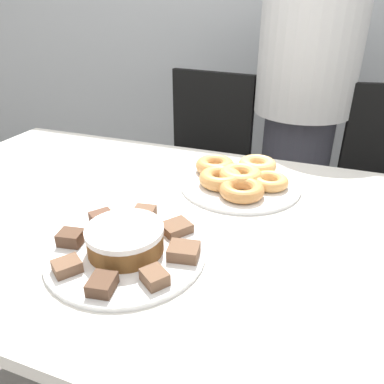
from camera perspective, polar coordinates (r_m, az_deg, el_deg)
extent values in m
cube|color=silver|center=(0.89, -1.62, -4.85)|extent=(1.62, 0.89, 0.03)
cylinder|color=silver|center=(1.72, -20.23, -3.77)|extent=(0.06, 0.06, 0.70)
cylinder|color=#383842|center=(1.82, 14.78, 0.05)|extent=(0.30, 0.30, 0.76)
cylinder|color=silver|center=(1.64, 17.78, 21.80)|extent=(0.40, 0.40, 0.60)
cylinder|color=black|center=(1.92, -0.09, -10.56)|extent=(0.44, 0.44, 0.01)
cylinder|color=#262626|center=(1.80, -0.10, -4.92)|extent=(0.06, 0.06, 0.43)
cube|color=black|center=(1.68, -0.10, 1.89)|extent=(0.49, 0.49, 0.04)
cube|color=black|center=(1.77, 3.02, 11.15)|extent=(0.40, 0.08, 0.42)
cylinder|color=black|center=(1.87, 25.79, -15.08)|extent=(0.44, 0.44, 0.01)
cylinder|color=#262626|center=(1.74, 27.27, -9.55)|extent=(0.06, 0.06, 0.43)
cylinder|color=white|center=(0.78, -9.95, -8.95)|extent=(0.32, 0.32, 0.01)
cylinder|color=white|center=(1.04, 7.30, 1.27)|extent=(0.33, 0.33, 0.01)
cylinder|color=brown|center=(0.76, -10.10, -7.41)|extent=(0.15, 0.15, 0.04)
cylinder|color=white|center=(0.75, -10.26, -5.76)|extent=(0.15, 0.15, 0.01)
cube|color=brown|center=(0.68, -5.72, -12.78)|extent=(0.06, 0.06, 0.02)
cube|color=brown|center=(0.74, -1.26, -9.02)|extent=(0.07, 0.06, 0.02)
cube|color=brown|center=(0.81, -2.43, -5.44)|extent=(0.08, 0.08, 0.02)
cube|color=brown|center=(0.86, -7.37, -3.43)|extent=(0.06, 0.06, 0.03)
cube|color=brown|center=(0.86, -13.40, -4.03)|extent=(0.07, 0.07, 0.02)
cube|color=#513828|center=(0.81, -17.99, -6.64)|extent=(0.05, 0.05, 0.03)
cube|color=brown|center=(0.74, -18.52, -10.68)|extent=(0.06, 0.06, 0.02)
cube|color=#513828|center=(0.68, -13.53, -13.50)|extent=(0.05, 0.06, 0.02)
torus|color=tan|center=(1.03, 7.38, 2.51)|extent=(0.12, 0.12, 0.04)
torus|color=tan|center=(1.03, 11.75, 1.62)|extent=(0.10, 0.10, 0.03)
torus|color=#E5AD66|center=(1.11, 9.91, 4.05)|extent=(0.11, 0.11, 0.04)
torus|color=#D18E4C|center=(1.09, 3.40, 4.07)|extent=(0.11, 0.11, 0.04)
torus|color=#D18E4C|center=(1.01, 4.39, 2.08)|extent=(0.12, 0.12, 0.04)
torus|color=#C68447|center=(0.96, 7.58, 0.32)|extent=(0.12, 0.12, 0.03)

